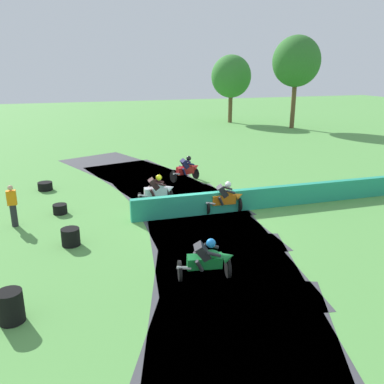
# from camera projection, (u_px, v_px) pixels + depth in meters

# --- Properties ---
(ground_plane) EXTENTS (120.00, 120.00, 0.00)m
(ground_plane) POSITION_uv_depth(u_px,v_px,m) (194.00, 215.00, 16.58)
(ground_plane) COLOR #569947
(track_asphalt) EXTENTS (8.40, 27.89, 0.01)m
(track_asphalt) POSITION_uv_depth(u_px,v_px,m) (174.00, 217.00, 16.34)
(track_asphalt) COLOR #3D3D42
(track_asphalt) RESTS_ON ground
(safety_barrier) EXTENTS (16.06, 0.75, 0.90)m
(safety_barrier) POSITION_uv_depth(u_px,v_px,m) (310.00, 193.00, 17.95)
(safety_barrier) COLOR #239375
(safety_barrier) RESTS_ON ground
(motorcycle_lead_green) EXTENTS (1.70, 1.00, 1.43)m
(motorcycle_lead_green) POSITION_uv_depth(u_px,v_px,m) (207.00, 260.00, 11.31)
(motorcycle_lead_green) COLOR black
(motorcycle_lead_green) RESTS_ON ground
(motorcycle_chase_orange) EXTENTS (1.70, 0.79, 1.43)m
(motorcycle_chase_orange) POSITION_uv_depth(u_px,v_px,m) (226.00, 198.00, 16.64)
(motorcycle_chase_orange) COLOR black
(motorcycle_chase_orange) RESTS_ON ground
(motorcycle_trailing_white) EXTENTS (1.69, 0.71, 1.42)m
(motorcycle_trailing_white) POSITION_uv_depth(u_px,v_px,m) (157.00, 190.00, 17.64)
(motorcycle_trailing_white) COLOR black
(motorcycle_trailing_white) RESTS_ON ground
(motorcycle_fourth_red) EXTENTS (1.71, 1.05, 1.43)m
(motorcycle_fourth_red) POSITION_uv_depth(u_px,v_px,m) (187.00, 169.00, 21.40)
(motorcycle_fourth_red) COLOR black
(motorcycle_fourth_red) RESTS_ON ground
(tire_stack_near) EXTENTS (0.61, 0.61, 0.80)m
(tire_stack_near) POSITION_uv_depth(u_px,v_px,m) (11.00, 307.00, 9.50)
(tire_stack_near) COLOR black
(tire_stack_near) RESTS_ON ground
(tire_stack_mid_a) EXTENTS (0.62, 0.62, 0.60)m
(tire_stack_mid_a) POSITION_uv_depth(u_px,v_px,m) (71.00, 237.00, 13.67)
(tire_stack_mid_a) COLOR black
(tire_stack_mid_a) RESTS_ON ground
(tire_stack_mid_b) EXTENTS (0.57, 0.57, 0.40)m
(tire_stack_mid_b) POSITION_uv_depth(u_px,v_px,m) (60.00, 209.00, 16.66)
(tire_stack_mid_b) COLOR black
(tire_stack_mid_b) RESTS_ON ground
(tire_stack_far) EXTENTS (0.70, 0.70, 0.40)m
(tire_stack_far) POSITION_uv_depth(u_px,v_px,m) (45.00, 186.00, 19.87)
(tire_stack_far) COLOR black
(tire_stack_far) RESTS_ON ground
(track_marshal) EXTENTS (0.34, 0.24, 1.63)m
(track_marshal) POSITION_uv_depth(u_px,v_px,m) (13.00, 206.00, 15.17)
(track_marshal) COLOR #232328
(track_marshal) RESTS_ON ground
(tree_far_left) EXTENTS (4.59, 4.59, 8.81)m
(tree_far_left) POSITION_uv_depth(u_px,v_px,m) (296.00, 62.00, 38.58)
(tree_far_left) COLOR brown
(tree_far_left) RESTS_ON ground
(tree_far_right) EXTENTS (4.27, 4.27, 7.16)m
(tree_far_right) POSITION_uv_depth(u_px,v_px,m) (231.00, 77.00, 43.08)
(tree_far_right) COLOR brown
(tree_far_right) RESTS_ON ground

